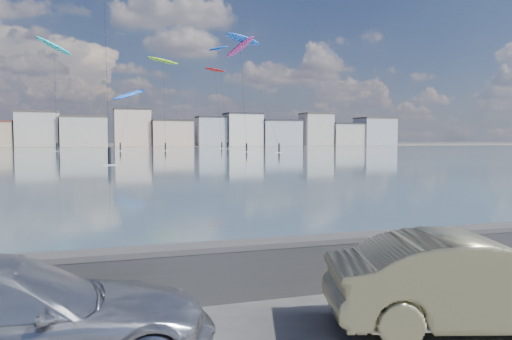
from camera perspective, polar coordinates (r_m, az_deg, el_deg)
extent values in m
cube|color=#384B56|center=(97.17, -16.59, 1.77)|extent=(500.00, 177.00, 0.00)
cube|color=#4C473D|center=(205.63, -17.26, 2.63)|extent=(500.00, 60.00, 0.00)
cube|color=#28282B|center=(8.89, -3.65, -11.97)|extent=(400.00, 0.35, 0.90)
cylinder|color=#28282B|center=(8.78, -3.67, -9.14)|extent=(400.00, 0.36, 0.36)
cube|color=beige|center=(192.61, -23.67, 4.22)|extent=(14.00, 11.00, 12.00)
cube|color=#4C423D|center=(192.82, -23.72, 6.10)|extent=(14.28, 11.22, 0.60)
cube|color=beige|center=(191.66, -19.04, 4.11)|extent=(16.00, 13.00, 10.50)
cube|color=#4C423D|center=(191.81, -19.08, 5.77)|extent=(16.32, 13.26, 0.60)
cube|color=beige|center=(192.09, -13.96, 4.64)|extent=(13.00, 10.00, 13.50)
cube|color=#383330|center=(192.36, -13.99, 6.74)|extent=(13.26, 10.20, 0.60)
cube|color=beige|center=(193.59, -9.65, 4.10)|extent=(15.00, 12.00, 9.50)
cube|color=#383330|center=(193.70, -9.67, 5.59)|extent=(15.30, 12.24, 0.60)
cube|color=#B2B7C6|center=(196.41, -5.16, 4.35)|extent=(11.00, 9.00, 11.00)
cube|color=#2D2D33|center=(196.57, -5.17, 6.04)|extent=(11.22, 9.18, 0.60)
cube|color=white|center=(199.67, -1.51, 4.56)|extent=(14.00, 11.00, 12.50)
cube|color=#2D2D33|center=(199.89, -1.51, 6.44)|extent=(14.28, 11.22, 0.60)
cube|color=#B2B7C6|center=(204.55, 2.67, 4.18)|extent=(16.00, 12.00, 10.00)
cube|color=#2D2D33|center=(204.68, 2.68, 5.67)|extent=(16.32, 12.24, 0.60)
cube|color=beige|center=(210.91, 6.89, 4.55)|extent=(12.00, 10.00, 13.00)
cube|color=#4C423D|center=(211.14, 6.90, 6.40)|extent=(12.24, 10.20, 0.60)
cube|color=beige|center=(216.88, 10.13, 3.97)|extent=(14.00, 11.00, 9.00)
cube|color=#2D2D33|center=(216.97, 10.15, 5.23)|extent=(14.28, 11.22, 0.60)
cube|color=#B2B7C6|center=(224.05, 13.42, 4.23)|extent=(15.00, 12.00, 11.50)
cube|color=#4C423D|center=(224.21, 13.45, 5.78)|extent=(15.30, 12.24, 0.60)
imported|color=tan|center=(8.22, 23.68, -11.69)|extent=(4.55, 2.66, 1.42)
ellipsoid|color=red|center=(161.66, -4.76, 11.33)|extent=(6.73, 7.45, 2.78)
cube|color=white|center=(145.81, -3.92, 2.48)|extent=(1.40, 0.42, 0.08)
cylinder|color=black|center=(145.79, -3.93, 2.83)|extent=(0.36, 0.36, 1.70)
sphere|color=black|center=(145.78, -3.93, 3.19)|extent=(0.28, 0.28, 0.28)
cylinder|color=black|center=(153.31, -4.36, 7.37)|extent=(1.35, 14.52, 23.39)
ellipsoid|color=blue|center=(116.29, -1.51, 14.72)|extent=(10.14, 6.68, 2.77)
cube|color=white|center=(102.04, 2.65, 2.02)|extent=(1.40, 0.42, 0.08)
cylinder|color=black|center=(102.02, 2.65, 2.52)|extent=(0.36, 0.36, 1.70)
sphere|color=black|center=(102.01, 2.66, 3.03)|extent=(0.28, 0.28, 0.28)
cylinder|color=black|center=(108.49, 0.47, 9.12)|extent=(3.63, 13.98, 24.01)
ellipsoid|color=blue|center=(152.84, -4.35, 13.70)|extent=(6.11, 7.59, 1.68)
cube|color=white|center=(139.94, -3.27, 2.44)|extent=(1.40, 0.42, 0.08)
cylinder|color=black|center=(139.93, -3.27, 2.81)|extent=(0.36, 0.36, 1.70)
sphere|color=black|center=(139.92, -3.28, 3.17)|extent=(0.28, 0.28, 0.28)
cylinder|color=black|center=(145.73, -3.83, 8.56)|extent=(0.07, 10.88, 28.42)
ellipsoid|color=#19BFBF|center=(134.76, -22.08, 12.98)|extent=(9.88, 8.78, 4.53)
cube|color=white|center=(121.74, -21.78, 2.02)|extent=(1.40, 0.42, 0.08)
cylinder|color=black|center=(121.73, -21.79, 2.44)|extent=(0.36, 0.36, 1.70)
sphere|color=black|center=(121.72, -21.80, 2.86)|extent=(0.28, 0.28, 0.28)
cylinder|color=black|center=(127.72, -21.95, 8.06)|extent=(0.89, 11.14, 24.16)
ellipsoid|color=#8CD826|center=(132.70, -10.61, 12.19)|extent=(8.89, 7.28, 3.17)
cube|color=white|center=(119.80, -10.31, 2.19)|extent=(1.40, 0.42, 0.08)
cylinder|color=black|center=(119.78, -10.32, 2.62)|extent=(0.36, 0.36, 1.70)
sphere|color=black|center=(119.77, -10.32, 3.05)|extent=(0.28, 0.28, 0.28)
cylinder|color=black|center=(125.81, -10.47, 7.73)|extent=(1.10, 11.40, 21.55)
cube|color=white|center=(55.50, -16.39, 0.56)|extent=(1.40, 0.42, 0.08)
cylinder|color=black|center=(55.46, -16.41, 1.49)|extent=(0.36, 0.36, 1.70)
sphere|color=black|center=(55.43, -16.43, 2.42)|extent=(0.28, 0.28, 0.28)
cylinder|color=black|center=(61.88, -16.78, 12.73)|extent=(0.09, 11.31, 23.07)
ellipsoid|color=blue|center=(132.30, -14.23, 8.38)|extent=(10.23, 8.12, 4.34)
cube|color=white|center=(120.01, -15.24, 2.13)|extent=(1.40, 0.42, 0.08)
cylinder|color=black|center=(119.99, -15.25, 2.56)|extent=(0.36, 0.36, 1.70)
sphere|color=black|center=(119.98, -15.26, 2.99)|extent=(0.28, 0.28, 0.28)
cylinder|color=black|center=(125.99, -14.72, 5.69)|extent=(3.11, 11.72, 12.87)
ellipsoid|color=#E5338C|center=(117.36, -1.83, 13.87)|extent=(6.77, 7.79, 4.84)
cube|color=white|center=(107.79, -1.09, 2.10)|extent=(1.40, 0.42, 0.08)
cylinder|color=black|center=(107.77, -1.09, 2.58)|extent=(0.36, 0.36, 1.70)
sphere|color=black|center=(107.76, -1.09, 3.06)|extent=(0.28, 0.28, 0.28)
cylinder|color=black|center=(112.03, -1.47, 8.56)|extent=(0.87, 7.83, 22.51)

